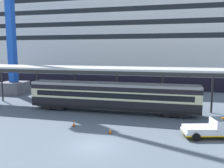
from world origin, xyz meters
name	(u,v)px	position (x,y,z in m)	size (l,w,h in m)	color
ground_plane	(94,146)	(0.00, 0.00, 0.00)	(400.00, 400.00, 0.00)	slate
cruise_ship	(211,38)	(16.05, 44.77, 11.56)	(131.75, 24.42, 35.59)	black
platform_canopy	(113,70)	(-1.23, 12.41, 5.93)	(46.87, 5.74, 6.22)	silver
train_carriage	(112,96)	(-1.23, 11.97, 2.31)	(23.36, 2.81, 4.11)	black
service_truck	(215,128)	(10.95, 4.93, 0.99)	(5.54, 3.26, 2.02)	white
traffic_cone_near	(110,130)	(0.64, 3.53, 0.33)	(0.36, 0.36, 0.68)	black
traffic_cone_mid	(74,123)	(-3.99, 4.87, 0.33)	(0.36, 0.36, 0.68)	black
dockside_crane	(12,13)	(-23.03, 21.15, 15.65)	(13.76, 4.40, 50.58)	#595960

